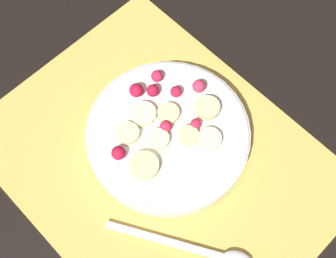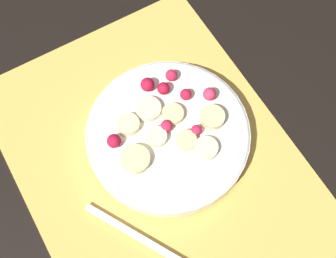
% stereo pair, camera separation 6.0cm
% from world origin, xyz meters
% --- Properties ---
extents(ground_plane, '(3.00, 3.00, 0.00)m').
position_xyz_m(ground_plane, '(0.00, 0.00, 0.00)').
color(ground_plane, black).
extents(placemat, '(0.45, 0.34, 0.01)m').
position_xyz_m(placemat, '(0.00, 0.00, 0.00)').
color(placemat, '#E0B251').
rests_on(placemat, ground_plane).
extents(fruit_bowl, '(0.21, 0.21, 0.04)m').
position_xyz_m(fruit_bowl, '(0.01, -0.03, 0.02)').
color(fruit_bowl, white).
rests_on(fruit_bowl, placemat).
extents(spoon, '(0.17, 0.11, 0.01)m').
position_xyz_m(spoon, '(-0.12, 0.04, 0.01)').
color(spoon, silver).
rests_on(spoon, placemat).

